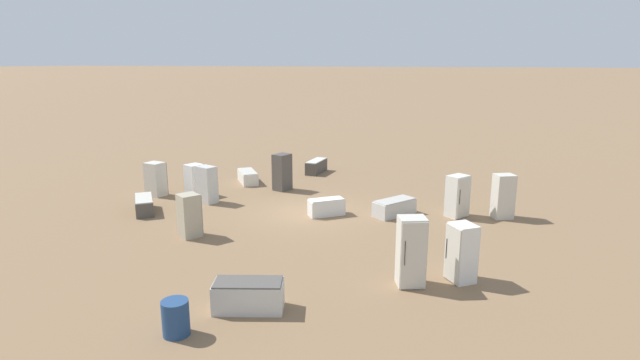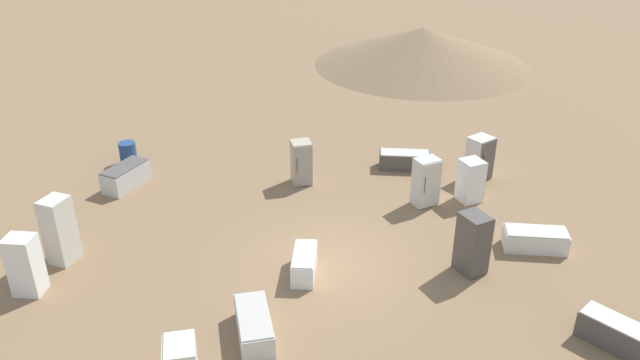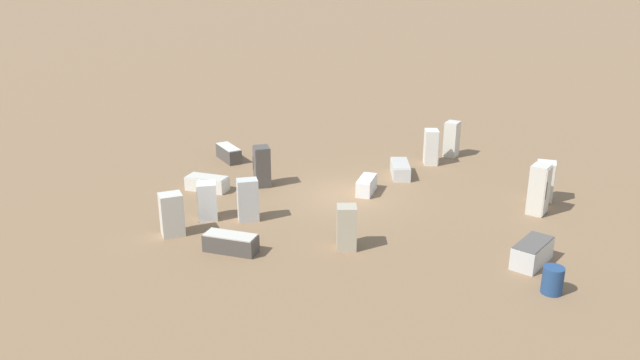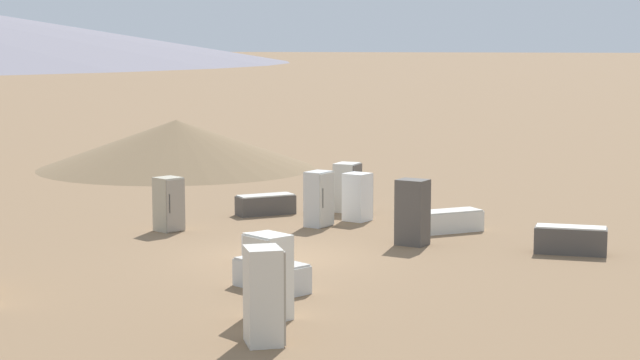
{
  "view_description": "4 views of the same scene",
  "coord_description": "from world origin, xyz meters",
  "px_view_note": "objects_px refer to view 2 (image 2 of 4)",
  "views": [
    {
      "loc": [
        18.1,
        6.9,
        5.97
      ],
      "look_at": [
        -0.9,
        0.3,
        1.15
      ],
      "focal_mm": 28.0,
      "sensor_mm": 36.0,
      "label": 1
    },
    {
      "loc": [
        -9.75,
        10.51,
        9.92
      ],
      "look_at": [
        1.12,
        -0.7,
        1.89
      ],
      "focal_mm": 35.0,
      "sensor_mm": 36.0,
      "label": 2
    },
    {
      "loc": [
        19.56,
        -13.67,
        9.15
      ],
      "look_at": [
        0.03,
        -1.29,
        0.95
      ],
      "focal_mm": 35.0,
      "sensor_mm": 36.0,
      "label": 3
    },
    {
      "loc": [
        -7.03,
        25.07,
        5.3
      ],
      "look_at": [
        -0.99,
        -0.13,
        1.93
      ],
      "focal_mm": 60.0,
      "sensor_mm": 36.0,
      "label": 4
    }
  ],
  "objects_px": {
    "discarded_fridge_3": "(471,180)",
    "discarded_fridge_13": "(480,158)",
    "discarded_fridge_10": "(619,335)",
    "rusty_barrel": "(128,153)",
    "discarded_fridge_14": "(59,230)",
    "discarded_fridge_11": "(254,325)",
    "discarded_fridge_12": "(535,240)",
    "discarded_fridge_2": "(304,264)",
    "discarded_fridge_5": "(126,176)",
    "discarded_fridge_6": "(473,243)",
    "discarded_fridge_8": "(404,160)",
    "discarded_fridge_9": "(426,182)",
    "discarded_fridge_7": "(25,265)",
    "discarded_fridge_0": "(301,162)"
  },
  "relations": [
    {
      "from": "discarded_fridge_10",
      "to": "discarded_fridge_11",
      "type": "distance_m",
      "value": 8.31
    },
    {
      "from": "discarded_fridge_10",
      "to": "discarded_fridge_13",
      "type": "relative_size",
      "value": 1.18
    },
    {
      "from": "discarded_fridge_2",
      "to": "discarded_fridge_5",
      "type": "distance_m",
      "value": 7.99
    },
    {
      "from": "discarded_fridge_6",
      "to": "discarded_fridge_7",
      "type": "distance_m",
      "value": 11.54
    },
    {
      "from": "discarded_fridge_5",
      "to": "discarded_fridge_14",
      "type": "relative_size",
      "value": 0.96
    },
    {
      "from": "discarded_fridge_2",
      "to": "rusty_barrel",
      "type": "relative_size",
      "value": 1.78
    },
    {
      "from": "discarded_fridge_6",
      "to": "discarded_fridge_11",
      "type": "relative_size",
      "value": 0.91
    },
    {
      "from": "discarded_fridge_6",
      "to": "discarded_fridge_9",
      "type": "height_order",
      "value": "discarded_fridge_6"
    },
    {
      "from": "discarded_fridge_13",
      "to": "discarded_fridge_6",
      "type": "bearing_deg",
      "value": 38.88
    },
    {
      "from": "discarded_fridge_11",
      "to": "discarded_fridge_13",
      "type": "height_order",
      "value": "discarded_fridge_13"
    },
    {
      "from": "discarded_fridge_7",
      "to": "discarded_fridge_6",
      "type": "bearing_deg",
      "value": 9.93
    },
    {
      "from": "discarded_fridge_2",
      "to": "discarded_fridge_7",
      "type": "distance_m",
      "value": 7.08
    },
    {
      "from": "discarded_fridge_11",
      "to": "rusty_barrel",
      "type": "bearing_deg",
      "value": -71.88
    },
    {
      "from": "discarded_fridge_3",
      "to": "discarded_fridge_13",
      "type": "distance_m",
      "value": 1.72
    },
    {
      "from": "discarded_fridge_0",
      "to": "discarded_fridge_11",
      "type": "relative_size",
      "value": 0.81
    },
    {
      "from": "discarded_fridge_11",
      "to": "discarded_fridge_2",
      "type": "bearing_deg",
      "value": -126.55
    },
    {
      "from": "discarded_fridge_3",
      "to": "discarded_fridge_10",
      "type": "distance_m",
      "value": 7.22
    },
    {
      "from": "discarded_fridge_6",
      "to": "discarded_fridge_10",
      "type": "xyz_separation_m",
      "value": [
        -4.04,
        0.28,
        -0.51
      ]
    },
    {
      "from": "discarded_fridge_0",
      "to": "discarded_fridge_6",
      "type": "distance_m",
      "value": 6.99
    },
    {
      "from": "discarded_fridge_5",
      "to": "discarded_fridge_13",
      "type": "distance_m",
      "value": 12.12
    },
    {
      "from": "discarded_fridge_12",
      "to": "discarded_fridge_3",
      "type": "bearing_deg",
      "value": -150.33
    },
    {
      "from": "discarded_fridge_8",
      "to": "rusty_barrel",
      "type": "xyz_separation_m",
      "value": [
        7.48,
        6.72,
        0.1
      ]
    },
    {
      "from": "discarded_fridge_14",
      "to": "discarded_fridge_12",
      "type": "bearing_deg",
      "value": -66.19
    },
    {
      "from": "discarded_fridge_2",
      "to": "discarded_fridge_10",
      "type": "relative_size",
      "value": 0.81
    },
    {
      "from": "discarded_fridge_6",
      "to": "discarded_fridge_13",
      "type": "distance_m",
      "value": 5.73
    },
    {
      "from": "discarded_fridge_11",
      "to": "discarded_fridge_12",
      "type": "height_order",
      "value": "discarded_fridge_11"
    },
    {
      "from": "discarded_fridge_8",
      "to": "discarded_fridge_13",
      "type": "relative_size",
      "value": 1.18
    },
    {
      "from": "discarded_fridge_8",
      "to": "discarded_fridge_14",
      "type": "bearing_deg",
      "value": 124.58
    },
    {
      "from": "discarded_fridge_6",
      "to": "discarded_fridge_8",
      "type": "height_order",
      "value": "discarded_fridge_6"
    },
    {
      "from": "discarded_fridge_2",
      "to": "discarded_fridge_3",
      "type": "relative_size",
      "value": 1.02
    },
    {
      "from": "discarded_fridge_10",
      "to": "rusty_barrel",
      "type": "bearing_deg",
      "value": -78.92
    },
    {
      "from": "discarded_fridge_6",
      "to": "discarded_fridge_13",
      "type": "bearing_deg",
      "value": 136.8
    },
    {
      "from": "discarded_fridge_0",
      "to": "discarded_fridge_14",
      "type": "bearing_deg",
      "value": 21.97
    },
    {
      "from": "discarded_fridge_6",
      "to": "discarded_fridge_11",
      "type": "bearing_deg",
      "value": -93.26
    },
    {
      "from": "discarded_fridge_14",
      "to": "discarded_fridge_11",
      "type": "bearing_deg",
      "value": -97.99
    },
    {
      "from": "discarded_fridge_3",
      "to": "discarded_fridge_12",
      "type": "xyz_separation_m",
      "value": [
        -2.91,
        1.19,
        -0.41
      ]
    },
    {
      "from": "discarded_fridge_5",
      "to": "discarded_fridge_11",
      "type": "bearing_deg",
      "value": 149.76
    },
    {
      "from": "discarded_fridge_5",
      "to": "discarded_fridge_6",
      "type": "height_order",
      "value": "discarded_fridge_6"
    },
    {
      "from": "discarded_fridge_10",
      "to": "discarded_fridge_13",
      "type": "bearing_deg",
      "value": -125.36
    },
    {
      "from": "discarded_fridge_2",
      "to": "discarded_fridge_9",
      "type": "distance_m",
      "value": 5.43
    },
    {
      "from": "discarded_fridge_0",
      "to": "discarded_fridge_12",
      "type": "xyz_separation_m",
      "value": [
        -7.73,
        -1.75,
        -0.46
      ]
    },
    {
      "from": "discarded_fridge_6",
      "to": "discarded_fridge_9",
      "type": "bearing_deg",
      "value": 162.07
    },
    {
      "from": "discarded_fridge_7",
      "to": "discarded_fridge_12",
      "type": "relative_size",
      "value": 0.9
    },
    {
      "from": "discarded_fridge_14",
      "to": "rusty_barrel",
      "type": "xyz_separation_m",
      "value": [
        4.26,
        -4.52,
        -0.56
      ]
    },
    {
      "from": "discarded_fridge_7",
      "to": "discarded_fridge_13",
      "type": "xyz_separation_m",
      "value": [
        -4.81,
        -13.66,
        -0.06
      ]
    },
    {
      "from": "discarded_fridge_6",
      "to": "discarded_fridge_11",
      "type": "xyz_separation_m",
      "value": [
        2.18,
        5.78,
        -0.55
      ]
    },
    {
      "from": "discarded_fridge_9",
      "to": "rusty_barrel",
      "type": "height_order",
      "value": "discarded_fridge_9"
    },
    {
      "from": "discarded_fridge_2",
      "to": "discarded_fridge_11",
      "type": "relative_size",
      "value": 0.77
    },
    {
      "from": "discarded_fridge_2",
      "to": "discarded_fridge_9",
      "type": "bearing_deg",
      "value": 49.5
    },
    {
      "from": "discarded_fridge_12",
      "to": "rusty_barrel",
      "type": "height_order",
      "value": "rusty_barrel"
    }
  ]
}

